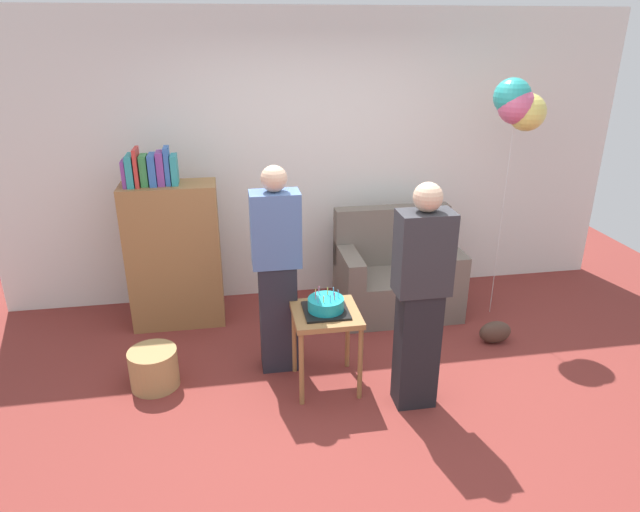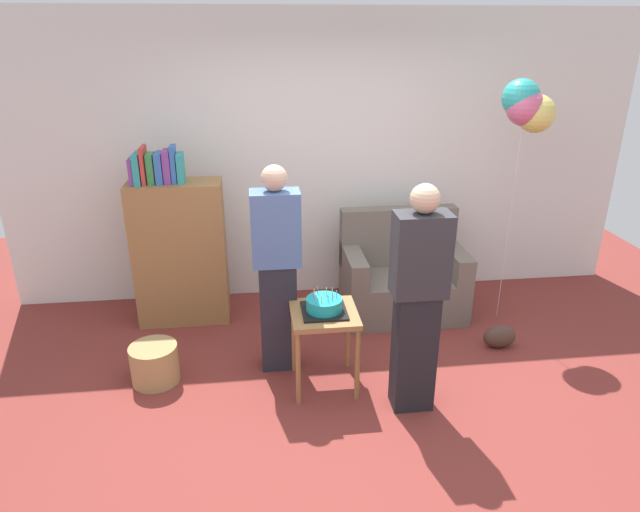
{
  "view_description": "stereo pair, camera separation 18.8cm",
  "coord_description": "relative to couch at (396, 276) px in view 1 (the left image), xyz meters",
  "views": [
    {
      "loc": [
        -0.85,
        -3.16,
        2.51
      ],
      "look_at": [
        -0.21,
        0.59,
        0.95
      ],
      "focal_mm": 31.3,
      "sensor_mm": 36.0,
      "label": 1
    },
    {
      "loc": [
        -0.67,
        -3.19,
        2.51
      ],
      "look_at": [
        -0.21,
        0.59,
        0.95
      ],
      "focal_mm": 31.3,
      "sensor_mm": 36.0,
      "label": 2
    }
  ],
  "objects": [
    {
      "name": "bookshelf",
      "position": [
        -2.02,
        0.09,
        0.35
      ],
      "size": [
        0.8,
        0.36,
        1.61
      ],
      "color": "olive",
      "rests_on": "ground_plane"
    },
    {
      "name": "wall_back",
      "position": [
        -0.66,
        0.6,
        1.01
      ],
      "size": [
        6.0,
        0.1,
        2.7
      ],
      "primitive_type": "cube",
      "color": "silver",
      "rests_on": "ground_plane"
    },
    {
      "name": "person_blowing_candles",
      "position": [
        -1.19,
        -0.8,
        0.49
      ],
      "size": [
        0.36,
        0.22,
        1.63
      ],
      "rotation": [
        0.0,
        0.0,
        -0.22
      ],
      "color": "#23232D",
      "rests_on": "ground_plane"
    },
    {
      "name": "ground_plane",
      "position": [
        -0.66,
        -1.45,
        -0.34
      ],
      "size": [
        8.0,
        8.0,
        0.0
      ],
      "primitive_type": "plane",
      "color": "maroon"
    },
    {
      "name": "side_table",
      "position": [
        -0.87,
        -1.1,
        0.18
      ],
      "size": [
        0.48,
        0.48,
        0.62
      ],
      "color": "olive",
      "rests_on": "ground_plane"
    },
    {
      "name": "handbag",
      "position": [
        0.67,
        -0.75,
        -0.24
      ],
      "size": [
        0.28,
        0.14,
        0.2
      ],
      "primitive_type": "ellipsoid",
      "color": "#473328",
      "rests_on": "ground_plane"
    },
    {
      "name": "person_holding_cake",
      "position": [
        -0.29,
        -1.42,
        0.49
      ],
      "size": [
        0.36,
        0.22,
        1.63
      ],
      "rotation": [
        0.0,
        0.0,
        3.04
      ],
      "color": "black",
      "rests_on": "ground_plane"
    },
    {
      "name": "balloon_bunch",
      "position": [
        0.91,
        -0.2,
        1.58
      ],
      "size": [
        0.43,
        0.36,
        2.14
      ],
      "color": "silver",
      "rests_on": "ground_plane"
    },
    {
      "name": "couch",
      "position": [
        0.0,
        0.0,
        0.0
      ],
      "size": [
        1.1,
        0.7,
        0.96
      ],
      "color": "#6B6056",
      "rests_on": "ground_plane"
    },
    {
      "name": "wicker_basket",
      "position": [
        -2.15,
        -0.91,
        -0.19
      ],
      "size": [
        0.36,
        0.36,
        0.3
      ],
      "primitive_type": "cylinder",
      "color": "#A88451",
      "rests_on": "ground_plane"
    },
    {
      "name": "birthday_cake",
      "position": [
        -0.87,
        -1.1,
        0.33
      ],
      "size": [
        0.32,
        0.32,
        0.17
      ],
      "color": "black",
      "rests_on": "side_table"
    }
  ]
}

